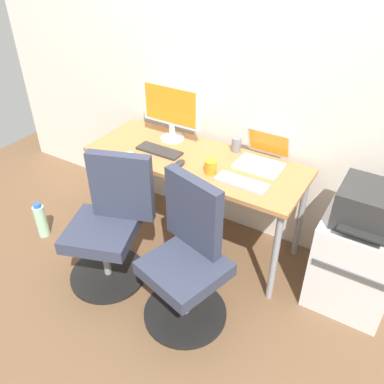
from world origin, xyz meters
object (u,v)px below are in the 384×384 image
water_bottle_on_floor (41,220)px  desktop_monitor (171,108)px  printer (372,207)px  coffee_mug (211,167)px  open_laptop (263,156)px  office_chair_right (188,260)px  office_chair_left (110,227)px  side_cabinet (354,263)px

water_bottle_on_floor → desktop_monitor: desktop_monitor is taller
printer → coffee_mug: bearing=-172.6°
desktop_monitor → open_laptop: (0.73, 0.02, -0.20)m
office_chair_right → water_bottle_on_floor: bearing=179.3°
office_chair_left → open_laptop: (0.73, 0.79, 0.38)m
printer → office_chair_left: bearing=-157.2°
office_chair_left → desktop_monitor: size_ratio=1.96×
office_chair_left → side_cabinet: bearing=22.8°
side_cabinet → printer: (-0.00, -0.00, 0.44)m
printer → desktop_monitor: 1.51m
side_cabinet → water_bottle_on_floor: bearing=-164.9°
office_chair_right → printer: 1.12m
desktop_monitor → coffee_mug: desktop_monitor is taller
desktop_monitor → coffee_mug: (0.49, -0.28, -0.20)m
office_chair_left → office_chair_right: same height
side_cabinet → open_laptop: open_laptop is taller
side_cabinet → printer: 0.44m
printer → open_laptop: open_laptop is taller
open_laptop → coffee_mug: (-0.24, -0.30, -0.01)m
office_chair_right → open_laptop: size_ratio=3.03×
office_chair_right → desktop_monitor: 1.14m
printer → coffee_mug: 1.00m
water_bottle_on_floor → open_laptop: bearing=27.1°
printer → coffee_mug: (-0.99, -0.13, 0.03)m
office_chair_left → printer: office_chair_left is taller
open_laptop → desktop_monitor: bearing=-178.5°
office_chair_left → open_laptop: open_laptop is taller
office_chair_left → office_chair_right: bearing=0.1°
office_chair_left → office_chair_right: (0.62, 0.00, 0.00)m
office_chair_left → coffee_mug: (0.49, 0.49, 0.37)m
printer → water_bottle_on_floor: size_ratio=1.29×
printer → water_bottle_on_floor: printer is taller
printer → desktop_monitor: (-1.48, 0.15, 0.23)m
coffee_mug → office_chair_right: bearing=-75.7°
office_chair_left → coffee_mug: bearing=45.2°
office_chair_left → open_laptop: size_ratio=3.03×
printer → water_bottle_on_floor: 2.42m
open_laptop → water_bottle_on_floor: bearing=-152.9°
desktop_monitor → coffee_mug: bearing=-29.6°
office_chair_left → desktop_monitor: bearing=89.8°
side_cabinet → desktop_monitor: bearing=174.4°
open_laptop → side_cabinet: bearing=-12.4°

